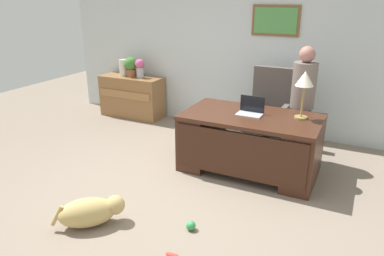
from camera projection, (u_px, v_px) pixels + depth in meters
name	position (u px, v px, depth m)	size (l,w,h in m)	color
ground_plane	(174.00, 194.00, 4.35)	(12.00, 12.00, 0.00)	gray
back_wall	(248.00, 50.00, 6.07)	(7.00, 0.16, 2.70)	silver
desk	(249.00, 142.00, 4.77)	(1.74, 0.98, 0.78)	#422316
credenza	(132.00, 96.00, 7.00)	(1.20, 0.50, 0.77)	olive
armchair	(269.00, 113.00, 5.60)	(0.60, 0.59, 1.20)	#564C47
person_standing	(302.00, 104.00, 5.00)	(0.32, 0.32, 1.60)	#262323
dog_lying	(91.00, 212.00, 3.71)	(0.62, 0.61, 0.30)	tan
laptop	(251.00, 110.00, 4.69)	(0.32, 0.22, 0.23)	#B2B5BA
desk_lamp	(305.00, 82.00, 4.38)	(0.22, 0.22, 0.59)	#9E8447
vase_with_flowers	(140.00, 67.00, 6.71)	(0.17, 0.17, 0.34)	#B0B1BC
vase_empty	(123.00, 68.00, 6.89)	(0.14, 0.14, 0.31)	silver
potted_plant	(131.00, 66.00, 6.79)	(0.24, 0.24, 0.36)	brown
dog_toy_ball	(191.00, 226.00, 3.67)	(0.10, 0.10, 0.10)	green
dog_toy_bone	(173.00, 256.00, 3.28)	(0.16, 0.05, 0.05)	#E53F33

